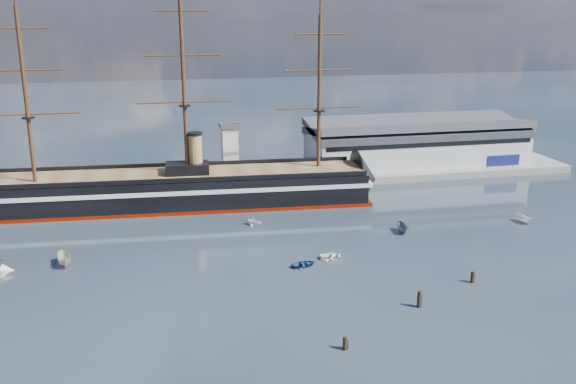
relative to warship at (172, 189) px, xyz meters
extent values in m
plane|color=#1B252E|center=(12.60, -20.00, -4.04)|extent=(600.00, 600.00, 0.00)
cube|color=slate|center=(22.60, 16.00, -4.04)|extent=(180.00, 18.00, 2.00)
cube|color=#B7BABC|center=(70.60, 20.00, 2.96)|extent=(62.00, 20.00, 10.00)
cube|color=#3F4247|center=(70.60, 20.00, 8.56)|extent=(63.00, 21.00, 2.00)
cube|color=silver|center=(15.60, 13.00, 4.96)|extent=(4.00, 4.00, 14.00)
cube|color=#3F4247|center=(15.60, 13.00, 12.46)|extent=(5.00, 5.00, 1.00)
cube|color=black|center=(1.73, 0.00, -0.04)|extent=(88.89, 21.95, 7.00)
cube|color=silver|center=(1.73, 0.00, 1.16)|extent=(90.90, 22.33, 1.00)
cube|color=#661201|center=(1.73, 0.00, -3.69)|extent=(90.89, 22.29, 0.90)
cone|color=black|center=(48.23, 0.00, -0.34)|extent=(12.04, 16.39, 15.68)
cube|color=brown|center=(1.73, 0.00, 3.56)|extent=(88.80, 20.68, 0.40)
cube|color=black|center=(3.73, 0.00, 4.96)|extent=(10.39, 6.67, 2.50)
cylinder|color=#B38648|center=(5.73, 0.00, 8.46)|extent=(3.20, 3.20, 9.00)
cylinder|color=#381E0F|center=(-30.27, 0.00, 22.76)|extent=(0.90, 0.90, 38.00)
cylinder|color=#381E0F|center=(3.73, 0.00, 24.76)|extent=(0.90, 0.90, 42.00)
cylinder|color=#381E0F|center=(35.73, 0.00, 21.76)|extent=(0.90, 0.90, 36.00)
imported|color=beige|center=(-21.31, -32.96, -4.04)|extent=(7.50, 3.92, 2.85)
imported|color=navy|center=(21.25, -43.05, -4.04)|extent=(1.77, 3.08, 1.35)
imported|color=slate|center=(45.98, -29.81, -4.04)|extent=(5.98, 2.72, 2.32)
imported|color=white|center=(16.29, -18.25, -4.04)|extent=(5.71, 6.18, 2.16)
imported|color=white|center=(27.71, -40.70, -4.04)|extent=(1.79, 3.48, 1.55)
imported|color=silver|center=(74.36, -29.99, -4.04)|extent=(5.68, 2.48, 2.21)
cylinder|color=black|center=(19.52, -73.01, -4.04)|extent=(0.64, 0.64, 2.64)
cylinder|color=black|center=(34.85, -63.14, -4.04)|extent=(0.64, 0.64, 3.46)
cylinder|color=black|center=(47.68, -56.41, -4.04)|extent=(0.64, 0.64, 2.77)
camera|label=1|loc=(-5.62, -148.27, 41.41)|focal=40.00mm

